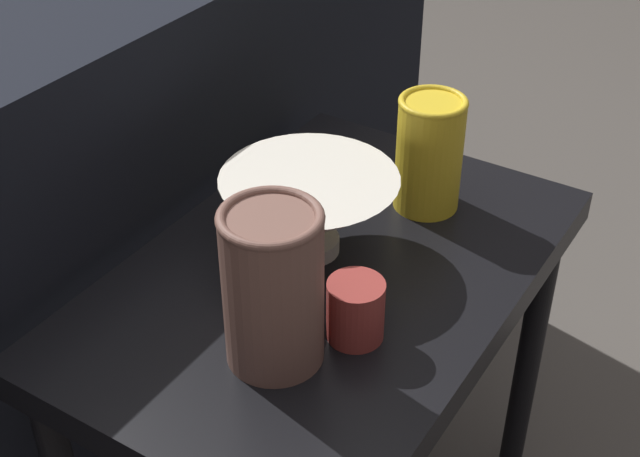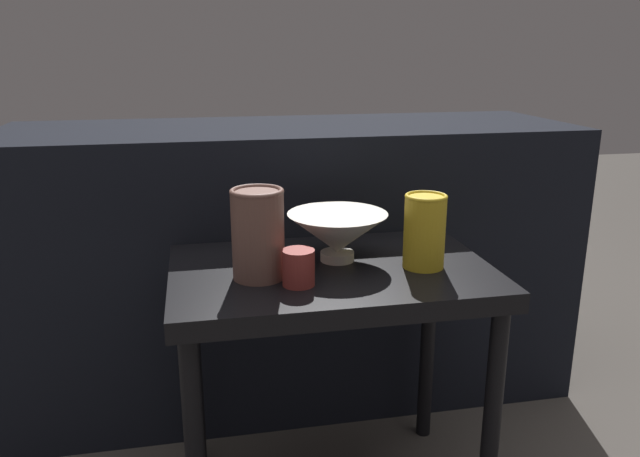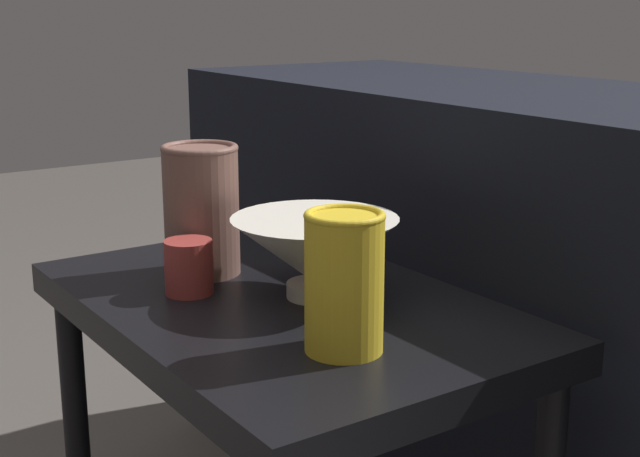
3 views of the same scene
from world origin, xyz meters
TOP-DOWN VIEW (x-y plane):
  - table at (0.00, 0.00)m, footprint 0.65×0.42m
  - couch_backdrop at (0.00, 0.51)m, footprint 1.54×0.50m
  - bowl at (0.02, 0.04)m, footprint 0.21×0.21m
  - vase_textured_left at (-0.15, -0.03)m, footprint 0.10×0.10m
  - vase_colorful_right at (0.18, -0.04)m, footprint 0.09×0.09m
  - cup at (-0.08, -0.09)m, footprint 0.06×0.06m

SIDE VIEW (x-z plane):
  - couch_backdrop at x=0.00m, z-range 0.00..0.78m
  - table at x=0.00m, z-range 0.20..0.75m
  - cup at x=-0.08m, z-range 0.55..0.62m
  - bowl at x=0.02m, z-range 0.56..0.66m
  - vase_colorful_right at x=0.18m, z-range 0.55..0.70m
  - vase_textured_left at x=-0.15m, z-range 0.55..0.73m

